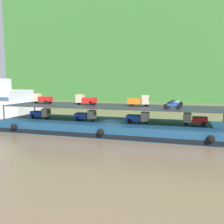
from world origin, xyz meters
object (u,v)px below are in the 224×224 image
mini_truck_upper_stern (42,99)px  mini_truck_upper_mid (86,100)px  motorcycle_upper_stbd (175,103)px  cargo_barge (111,127)px  mini_truck_upper_fore (139,101)px  motorcycle_upper_port (172,106)px  mini_truck_lower_stern (41,113)px  motorcycle_upper_centre (174,104)px  mini_truck_lower_aft (86,115)px  mini_truck_lower_fore (195,119)px  mini_truck_lower_mid (138,117)px

mini_truck_upper_stern → mini_truck_upper_mid: same height
motorcycle_upper_stbd → cargo_barge: bearing=-164.7°
mini_truck_upper_stern → mini_truck_upper_fore: 14.10m
mini_truck_upper_fore → motorcycle_upper_port: 5.02m
mini_truck_lower_stern → motorcycle_upper_stbd: (18.05, 2.48, 1.74)m
cargo_barge → motorcycle_upper_centre: bearing=0.2°
mini_truck_lower_stern → mini_truck_lower_aft: size_ratio=1.01×
motorcycle_upper_port → mini_truck_lower_fore: bearing=42.7°
mini_truck_lower_aft → mini_truck_upper_stern: 7.59m
mini_truck_lower_fore → motorcycle_upper_stbd: size_ratio=1.45×
mini_truck_lower_aft → mini_truck_upper_mid: (-0.36, 0.84, 2.00)m
mini_truck_lower_aft → mini_truck_lower_fore: (13.63, 0.66, 0.00)m
cargo_barge → motorcycle_upper_centre: motorcycle_upper_centre is taller
mini_truck_upper_stern → motorcycle_upper_port: size_ratio=1.45×
mini_truck_lower_fore → motorcycle_upper_centre: bearing=-174.6°
mini_truck_upper_mid → mini_truck_upper_stern: bearing=178.1°
mini_truck_upper_stern → motorcycle_upper_stbd: size_ratio=1.45×
motorcycle_upper_port → motorcycle_upper_centre: size_ratio=1.00×
mini_truck_lower_stern → motorcycle_upper_stbd: 18.30m
mini_truck_upper_stern → mini_truck_lower_fore: bearing=-1.1°
motorcycle_upper_port → motorcycle_upper_stbd: 4.25m
mini_truck_upper_stern → mini_truck_upper_fore: (14.10, -0.05, 0.00)m
mini_truck_lower_aft → motorcycle_upper_port: (11.08, -1.69, 1.74)m
mini_truck_upper_mid → mini_truck_upper_fore: 7.21m
cargo_barge → mini_truck_upper_mid: size_ratio=10.70×
mini_truck_lower_mid → motorcycle_upper_centre: 4.60m
mini_truck_upper_mid → cargo_barge: bearing=-6.5°
mini_truck_lower_stern → mini_truck_lower_mid: bearing=-0.1°
mini_truck_upper_mid → mini_truck_upper_fore: (7.21, 0.18, 0.00)m
mini_truck_lower_fore → mini_truck_upper_fore: mini_truck_upper_fore is taller
mini_truck_lower_stern → motorcycle_upper_centre: 18.14m
mini_truck_lower_mid → mini_truck_lower_stern: bearing=179.9°
mini_truck_lower_stern → motorcycle_upper_centre: motorcycle_upper_centre is taller
mini_truck_upper_stern → mini_truck_upper_mid: (6.89, -0.23, 0.00)m
mini_truck_lower_aft → mini_truck_lower_fore: same height
mini_truck_upper_stern → motorcycle_upper_stbd: bearing=4.6°
mini_truck_upper_mid → motorcycle_upper_stbd: size_ratio=1.44×
mini_truck_lower_stern → mini_truck_upper_stern: 2.27m
mini_truck_lower_stern → motorcycle_upper_port: bearing=-5.6°
cargo_barge → mini_truck_lower_aft: (-3.36, -0.41, 1.44)m
cargo_barge → mini_truck_upper_fore: mini_truck_upper_fore is taller
mini_truck_lower_fore → mini_truck_upper_mid: bearing=179.3°
mini_truck_lower_fore → mini_truck_upper_fore: 7.07m
mini_truck_lower_aft → mini_truck_upper_fore: mini_truck_upper_fore is taller
mini_truck_lower_fore → mini_truck_upper_fore: bearing=177.0°
cargo_barge → mini_truck_upper_stern: (-10.61, 0.65, 3.44)m
motorcycle_upper_centre → mini_truck_lower_fore: bearing=5.4°
cargo_barge → mini_truck_lower_stern: 10.31m
mini_truck_lower_stern → mini_truck_upper_stern: size_ratio=1.01×
mini_truck_lower_aft → motorcycle_upper_stbd: 11.63m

